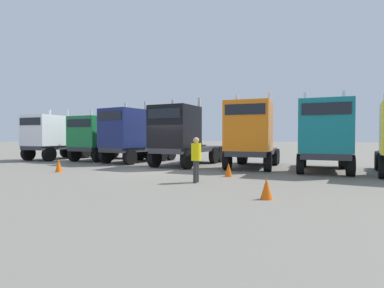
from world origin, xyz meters
TOP-DOWN VIEW (x-y plane):
  - ground at (0.00, 0.00)m, footprint 200.00×200.00m
  - semi_truck_white at (-11.81, 2.78)m, footprint 3.11×6.37m
  - semi_truck_green at (-7.94, 3.79)m, footprint 3.07×6.22m
  - semi_truck_navy at (-4.47, 3.39)m, footprint 2.86×5.97m
  - semi_truck_black at (-0.04, 3.03)m, footprint 2.77×6.57m
  - semi_truck_orange at (4.22, 3.72)m, footprint 3.28×6.36m
  - semi_truck_teal at (8.12, 3.63)m, footprint 3.15×6.10m
  - visitor_in_hivis at (3.86, -2.41)m, footprint 0.47×0.47m
  - traffic_cone_near at (7.20, -4.33)m, footprint 0.36×0.36m
  - traffic_cone_mid at (-4.15, -2.57)m, footprint 0.36×0.36m
  - traffic_cone_far at (4.36, -0.11)m, footprint 0.36×0.36m

SIDE VIEW (x-z plane):
  - ground at x=0.00m, z-range 0.00..0.00m
  - traffic_cone_far at x=4.36m, z-range 0.00..0.64m
  - traffic_cone_near at x=7.20m, z-range 0.00..0.64m
  - traffic_cone_mid at x=-4.15m, z-range 0.00..0.69m
  - visitor_in_hivis at x=3.86m, z-range 0.15..1.98m
  - semi_truck_green at x=-7.94m, z-range -0.24..3.70m
  - semi_truck_white at x=-11.81m, z-range -0.20..3.90m
  - semi_truck_teal at x=8.12m, z-range -0.22..4.03m
  - semi_truck_navy at x=-4.47m, z-range -0.23..4.10m
  - semi_truck_black at x=-0.04m, z-range -0.20..4.08m
  - semi_truck_orange at x=4.22m, z-range -0.24..4.16m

